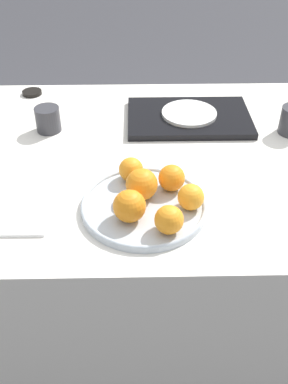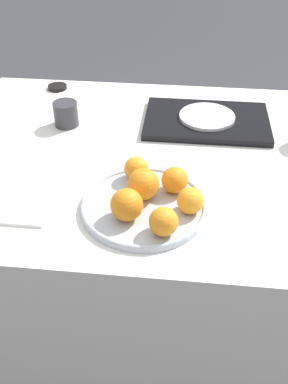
{
  "view_description": "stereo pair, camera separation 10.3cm",
  "coord_description": "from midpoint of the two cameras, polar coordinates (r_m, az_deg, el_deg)",
  "views": [
    {
      "loc": [
        -0.16,
        -1.06,
        1.42
      ],
      "look_at": [
        -0.15,
        -0.24,
        0.78
      ],
      "focal_mm": 42.0,
      "sensor_mm": 36.0,
      "label": 1
    },
    {
      "loc": [
        -0.06,
        -1.05,
        1.42
      ],
      "look_at": [
        -0.15,
        -0.24,
        0.78
      ],
      "focal_mm": 42.0,
      "sensor_mm": 36.0,
      "label": 2
    }
  ],
  "objects": [
    {
      "name": "orange_2",
      "position": [
        1.0,
        -4.83,
        -1.91
      ],
      "size": [
        0.07,
        0.07,
        0.07
      ],
      "color": "orange",
      "rests_on": "fruit_platter"
    },
    {
      "name": "orange_5",
      "position": [
        1.12,
        -4.31,
        2.77
      ],
      "size": [
        0.06,
        0.06,
        0.06
      ],
      "color": "orange",
      "rests_on": "fruit_platter"
    },
    {
      "name": "soy_dish",
      "position": [
        1.64,
        -15.84,
        12.01
      ],
      "size": [
        0.07,
        0.07,
        0.01
      ],
      "color": "black",
      "rests_on": "table"
    },
    {
      "name": "serving_tray",
      "position": [
        1.42,
        3.55,
        9.35
      ],
      "size": [
        0.38,
        0.25,
        0.02
      ],
      "color": "black",
      "rests_on": "table"
    },
    {
      "name": "table",
      "position": [
        1.49,
        3.56,
        -6.9
      ],
      "size": [
        1.51,
        0.91,
        0.73
      ],
      "color": "silver",
      "rests_on": "ground_plane"
    },
    {
      "name": "orange_3",
      "position": [
        0.97,
        0.14,
        -3.67
      ],
      "size": [
        0.06,
        0.06,
        0.06
      ],
      "color": "orange",
      "rests_on": "fruit_platter"
    },
    {
      "name": "fruit_platter",
      "position": [
        1.06,
        -2.79,
        -1.83
      ],
      "size": [
        0.3,
        0.3,
        0.02
      ],
      "color": "#B2BCC6",
      "rests_on": "table"
    },
    {
      "name": "side_plate",
      "position": [
        1.41,
        3.57,
        9.89
      ],
      "size": [
        0.17,
        0.17,
        0.01
      ],
      "color": "silver",
      "rests_on": "serving_tray"
    },
    {
      "name": "orange_0",
      "position": [
        1.09,
        0.82,
        1.71
      ],
      "size": [
        0.07,
        0.07,
        0.07
      ],
      "color": "orange",
      "rests_on": "fruit_platter"
    },
    {
      "name": "orange_4",
      "position": [
        1.03,
        3.13,
        -0.75
      ],
      "size": [
        0.06,
        0.06,
        0.06
      ],
      "color": "orange",
      "rests_on": "fruit_platter"
    },
    {
      "name": "napkin",
      "position": [
        1.09,
        -17.81,
        -2.9
      ],
      "size": [
        0.12,
        0.14,
        0.01
      ],
      "color": "white",
      "rests_on": "table"
    },
    {
      "name": "orange_1",
      "position": [
        1.06,
        -3.1,
        0.87
      ],
      "size": [
        0.08,
        0.08,
        0.08
      ],
      "color": "orange",
      "rests_on": "fruit_platter"
    },
    {
      "name": "cup_0",
      "position": [
        1.39,
        -14.23,
        8.88
      ],
      "size": [
        0.07,
        0.07,
        0.07
      ],
      "color": "#333338",
      "rests_on": "table"
    },
    {
      "name": "ground_plane",
      "position": [
        1.77,
        3.1,
        -15.32
      ],
      "size": [
        12.0,
        12.0,
        0.0
      ],
      "primitive_type": "plane",
      "color": "#38383D"
    }
  ]
}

